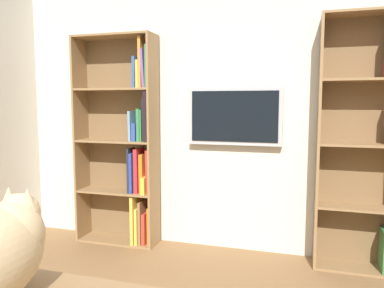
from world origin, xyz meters
TOP-DOWN VIEW (x-y plane):
  - wall_back at (0.00, -2.23)m, footprint 4.52×0.06m
  - bookshelf_left at (-1.25, -2.06)m, footprint 0.78×0.28m
  - bookshelf_right at (1.04, -2.06)m, footprint 0.83×0.28m
  - wall_mounted_tv at (-0.02, -2.15)m, footprint 0.88×0.07m

SIDE VIEW (x-z plane):
  - bookshelf_right at x=1.04m, z-range -0.05..2.01m
  - bookshelf_left at x=-1.25m, z-range 0.02..2.15m
  - wall_mounted_tv at x=-0.02m, z-range 1.02..1.56m
  - wall_back at x=0.00m, z-range 0.00..2.70m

